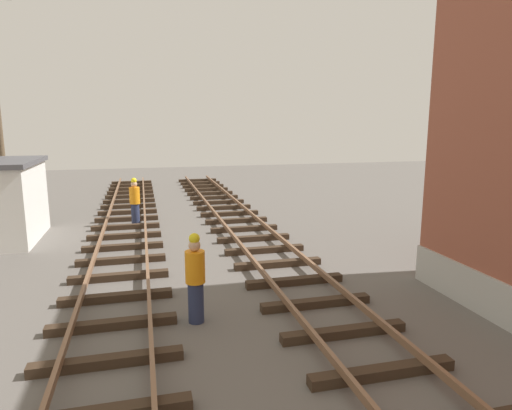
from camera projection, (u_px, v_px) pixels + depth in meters
track_worker_foreground at (135, 202)px, 17.57m from camera, size 0.40×0.40×1.87m
track_worker_distant at (195, 279)px, 9.01m from camera, size 0.40×0.40×1.87m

